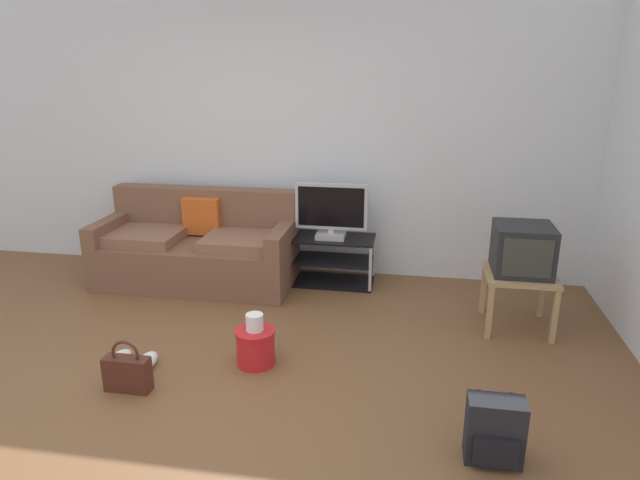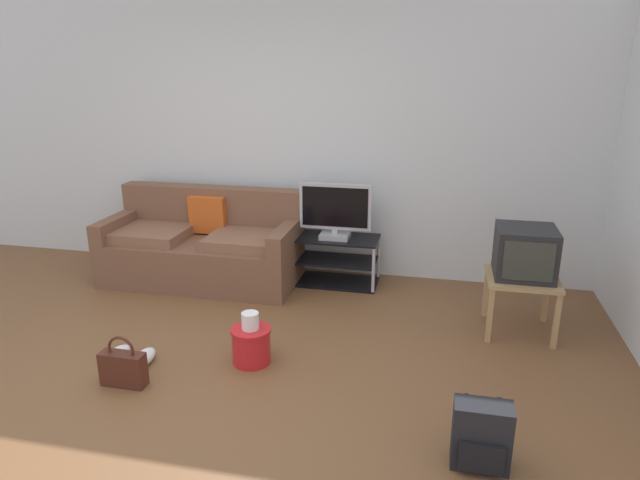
{
  "view_description": "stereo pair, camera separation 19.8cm",
  "coord_description": "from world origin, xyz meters",
  "px_view_note": "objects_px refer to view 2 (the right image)",
  "views": [
    {
      "loc": [
        1.37,
        -2.92,
        2.04
      ],
      "look_at": [
        0.64,
        1.25,
        0.69
      ],
      "focal_mm": 31.54,
      "sensor_mm": 36.0,
      "label": 1
    },
    {
      "loc": [
        1.56,
        -2.88,
        2.04
      ],
      "look_at": [
        0.64,
        1.25,
        0.69
      ],
      "focal_mm": 31.54,
      "sensor_mm": 36.0,
      "label": 2
    }
  ],
  "objects_px": {
    "tv_stand": "(335,260)",
    "backpack": "(481,436)",
    "crt_tv": "(525,252)",
    "side_table": "(521,285)",
    "couch": "(204,247)",
    "sneakers_pair": "(130,357)",
    "handbag": "(123,367)",
    "cleaning_bucket": "(251,342)",
    "flat_tv": "(335,212)"
  },
  "relations": [
    {
      "from": "sneakers_pair",
      "to": "tv_stand",
      "type": "bearing_deg",
      "value": 57.94
    },
    {
      "from": "flat_tv",
      "to": "couch",
      "type": "bearing_deg",
      "value": -172.79
    },
    {
      "from": "flat_tv",
      "to": "handbag",
      "type": "height_order",
      "value": "flat_tv"
    },
    {
      "from": "flat_tv",
      "to": "handbag",
      "type": "xyz_separation_m",
      "value": [
        -1.01,
        -2.06,
        -0.59
      ]
    },
    {
      "from": "cleaning_bucket",
      "to": "crt_tv",
      "type": "bearing_deg",
      "value": 26.25
    },
    {
      "from": "side_table",
      "to": "cleaning_bucket",
      "type": "height_order",
      "value": "side_table"
    },
    {
      "from": "couch",
      "to": "side_table",
      "type": "relative_size",
      "value": 3.46
    },
    {
      "from": "side_table",
      "to": "crt_tv",
      "type": "height_order",
      "value": "crt_tv"
    },
    {
      "from": "couch",
      "to": "side_table",
      "type": "height_order",
      "value": "couch"
    },
    {
      "from": "sneakers_pair",
      "to": "cleaning_bucket",
      "type": "bearing_deg",
      "value": 12.96
    },
    {
      "from": "handbag",
      "to": "cleaning_bucket",
      "type": "xyz_separation_m",
      "value": [
        0.72,
        0.46,
        0.03
      ]
    },
    {
      "from": "handbag",
      "to": "cleaning_bucket",
      "type": "relative_size",
      "value": 0.93
    },
    {
      "from": "couch",
      "to": "handbag",
      "type": "height_order",
      "value": "couch"
    },
    {
      "from": "tv_stand",
      "to": "cleaning_bucket",
      "type": "xyz_separation_m",
      "value": [
        -0.29,
        -1.61,
        -0.07
      ]
    },
    {
      "from": "couch",
      "to": "crt_tv",
      "type": "distance_m",
      "value": 2.93
    },
    {
      "from": "tv_stand",
      "to": "crt_tv",
      "type": "relative_size",
      "value": 1.85
    },
    {
      "from": "tv_stand",
      "to": "cleaning_bucket",
      "type": "height_order",
      "value": "tv_stand"
    },
    {
      "from": "flat_tv",
      "to": "crt_tv",
      "type": "distance_m",
      "value": 1.73
    },
    {
      "from": "flat_tv",
      "to": "handbag",
      "type": "relative_size",
      "value": 1.89
    },
    {
      "from": "tv_stand",
      "to": "backpack",
      "type": "height_order",
      "value": "tv_stand"
    },
    {
      "from": "couch",
      "to": "backpack",
      "type": "bearing_deg",
      "value": -41.16
    },
    {
      "from": "backpack",
      "to": "couch",
      "type": "bearing_deg",
      "value": 159.65
    },
    {
      "from": "tv_stand",
      "to": "crt_tv",
      "type": "height_order",
      "value": "crt_tv"
    },
    {
      "from": "flat_tv",
      "to": "sneakers_pair",
      "type": "distance_m",
      "value": 2.22
    },
    {
      "from": "handbag",
      "to": "sneakers_pair",
      "type": "relative_size",
      "value": 0.99
    },
    {
      "from": "side_table",
      "to": "cleaning_bucket",
      "type": "xyz_separation_m",
      "value": [
        -1.89,
        -0.92,
        -0.24
      ]
    },
    {
      "from": "tv_stand",
      "to": "cleaning_bucket",
      "type": "distance_m",
      "value": 1.64
    },
    {
      "from": "tv_stand",
      "to": "couch",
      "type": "bearing_deg",
      "value": -171.8
    },
    {
      "from": "crt_tv",
      "to": "cleaning_bucket",
      "type": "xyz_separation_m",
      "value": [
        -1.89,
        -0.93,
        -0.5
      ]
    },
    {
      "from": "couch",
      "to": "sneakers_pair",
      "type": "xyz_separation_m",
      "value": [
        0.13,
        -1.62,
        -0.28
      ]
    },
    {
      "from": "flat_tv",
      "to": "handbag",
      "type": "bearing_deg",
      "value": -116.2
    },
    {
      "from": "flat_tv",
      "to": "cleaning_bucket",
      "type": "bearing_deg",
      "value": -100.28
    },
    {
      "from": "couch",
      "to": "sneakers_pair",
      "type": "bearing_deg",
      "value": -85.28
    },
    {
      "from": "side_table",
      "to": "sneakers_pair",
      "type": "relative_size",
      "value": 1.47
    },
    {
      "from": "side_table",
      "to": "backpack",
      "type": "bearing_deg",
      "value": -102.25
    },
    {
      "from": "tv_stand",
      "to": "flat_tv",
      "type": "height_order",
      "value": "flat_tv"
    },
    {
      "from": "flat_tv",
      "to": "backpack",
      "type": "xyz_separation_m",
      "value": [
        1.24,
        -2.35,
        -0.53
      ]
    },
    {
      "from": "flat_tv",
      "to": "crt_tv",
      "type": "xyz_separation_m",
      "value": [
        1.6,
        -0.66,
        -0.06
      ]
    },
    {
      "from": "couch",
      "to": "backpack",
      "type": "xyz_separation_m",
      "value": [
        2.51,
        -2.19,
        -0.15
      ]
    },
    {
      "from": "couch",
      "to": "handbag",
      "type": "distance_m",
      "value": 1.92
    },
    {
      "from": "side_table",
      "to": "sneakers_pair",
      "type": "distance_m",
      "value": 2.97
    },
    {
      "from": "handbag",
      "to": "sneakers_pair",
      "type": "distance_m",
      "value": 0.31
    },
    {
      "from": "side_table",
      "to": "crt_tv",
      "type": "distance_m",
      "value": 0.26
    },
    {
      "from": "couch",
      "to": "crt_tv",
      "type": "height_order",
      "value": "couch"
    },
    {
      "from": "crt_tv",
      "to": "sneakers_pair",
      "type": "relative_size",
      "value": 1.22
    },
    {
      "from": "couch",
      "to": "tv_stand",
      "type": "relative_size",
      "value": 2.26
    },
    {
      "from": "tv_stand",
      "to": "cleaning_bucket",
      "type": "relative_size",
      "value": 2.13
    },
    {
      "from": "crt_tv",
      "to": "handbag",
      "type": "bearing_deg",
      "value": -151.88
    },
    {
      "from": "side_table",
      "to": "backpack",
      "type": "height_order",
      "value": "side_table"
    },
    {
      "from": "handbag",
      "to": "couch",
      "type": "bearing_deg",
      "value": 97.64
    }
  ]
}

